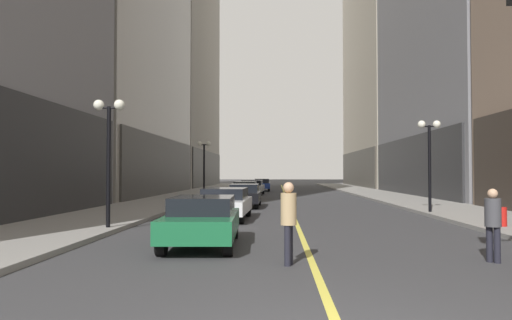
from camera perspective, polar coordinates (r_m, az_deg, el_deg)
ground_plane at (r=40.06m, az=3.66°, el=-4.41°), size 200.00×200.00×0.00m
sidewalk_left at (r=40.74m, az=-8.05°, el=-4.25°), size 4.50×78.00×0.15m
sidewalk_right at (r=41.06m, az=15.28°, el=-4.19°), size 4.50×78.00×0.15m
lane_centre_stripe at (r=40.06m, az=3.66°, el=-4.41°), size 0.16×70.00×0.01m
car_green at (r=12.56m, az=-6.64°, el=-7.29°), size 1.98×4.19×1.32m
car_white at (r=19.51m, az=-3.86°, el=-5.26°), size 2.06×4.51×1.32m
car_black at (r=26.50m, az=-1.41°, el=-4.30°), size 1.77×4.31×1.32m
car_yellow at (r=33.96m, az=-1.34°, el=-3.71°), size 1.84×4.07×1.32m
car_silver at (r=41.39m, az=-0.46°, el=-3.32°), size 2.10×4.84×1.32m
car_blue at (r=50.08m, az=0.73°, el=-3.03°), size 1.84×4.36×1.32m
pedestrian_in_tan_trench at (r=9.90m, az=4.05°, el=-6.99°), size 0.43×0.43×1.77m
pedestrian_with_orange_bag at (r=11.45m, az=27.25°, el=-6.58°), size 0.48×0.48×1.62m
street_lamp_left_near at (r=16.24m, az=-17.74°, el=3.04°), size 1.06×0.36×4.43m
street_lamp_left_far at (r=36.03m, az=-6.44°, el=0.46°), size 1.06×0.36×4.43m
street_lamp_right_mid at (r=23.11m, az=20.64°, el=1.71°), size 1.06×0.36×4.43m
fire_hydrant_right at (r=17.86m, az=28.18°, el=-6.44°), size 0.28×0.28×0.80m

